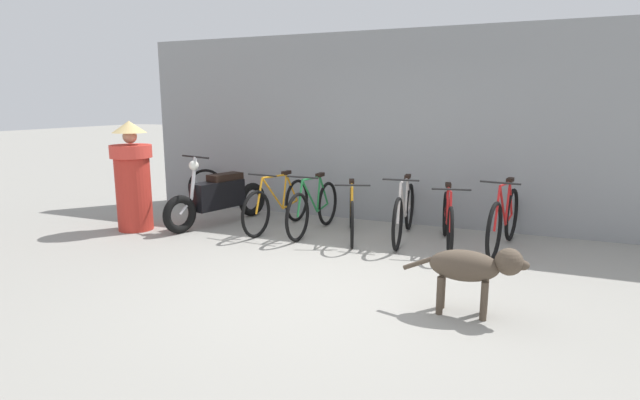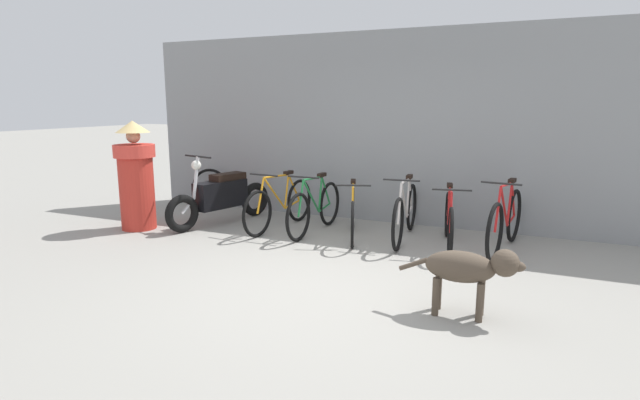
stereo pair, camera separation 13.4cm
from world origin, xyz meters
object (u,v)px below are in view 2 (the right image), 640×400
at_px(bicycle_1, 315,208).
at_px(bicycle_2, 353,213).
at_px(bicycle_0, 280,205).
at_px(person_in_robes, 136,175).
at_px(motorcycle, 221,197).
at_px(spare_tire_left, 211,188).
at_px(stray_dog, 469,268).
at_px(bicycle_4, 449,221).
at_px(bicycle_3, 405,213).
at_px(bicycle_5, 505,222).

bearing_deg(bicycle_1, bicycle_2, 89.33).
xyz_separation_m(bicycle_0, person_in_robes, (-1.89, -0.83, 0.44)).
bearing_deg(motorcycle, bicycle_2, 107.48).
bearing_deg(bicycle_1, spare_tire_left, -108.05).
height_order(bicycle_0, stray_dog, bicycle_0).
height_order(motorcycle, person_in_robes, person_in_robes).
bearing_deg(person_in_robes, bicycle_0, 159.91).
distance_m(bicycle_1, bicycle_2, 0.58).
xyz_separation_m(bicycle_0, bicycle_2, (1.14, -0.03, -0.02)).
xyz_separation_m(bicycle_0, bicycle_1, (0.56, -0.00, -0.00)).
height_order(bicycle_1, bicycle_4, bicycle_1).
bearing_deg(spare_tire_left, bicycle_3, -11.18).
distance_m(bicycle_3, person_in_robes, 3.86).
distance_m(bicycle_1, motorcycle, 1.53).
distance_m(bicycle_5, stray_dog, 2.19).
bearing_deg(bicycle_2, person_in_robes, -94.85).
bearing_deg(bicycle_1, bicycle_3, 98.71).
relative_size(bicycle_4, person_in_robes, 1.03).
xyz_separation_m(bicycle_2, bicycle_4, (1.28, 0.06, 0.00)).
bearing_deg(bicycle_0, bicycle_3, 100.18).
distance_m(stray_dog, person_in_robes, 4.99).
relative_size(bicycle_1, bicycle_3, 0.93).
xyz_separation_m(bicycle_3, motorcycle, (-2.79, -0.23, 0.05)).
bearing_deg(bicycle_5, bicycle_0, -78.99).
relative_size(bicycle_0, person_in_robes, 1.11).
relative_size(bicycle_5, spare_tire_left, 2.52).
bearing_deg(bicycle_0, bicycle_2, 94.12).
height_order(bicycle_2, bicycle_4, bicycle_4).
bearing_deg(bicycle_2, bicycle_1, -112.21).
bearing_deg(bicycle_3, bicycle_2, -80.30).
relative_size(bicycle_0, bicycle_1, 1.05).
xyz_separation_m(stray_dog, person_in_robes, (-4.82, 1.24, 0.35)).
distance_m(bicycle_0, motorcycle, 0.97).
distance_m(bicycle_3, spare_tire_left, 3.75).
xyz_separation_m(bicycle_3, spare_tire_left, (-3.67, 0.73, -0.02)).
height_order(bicycle_1, motorcycle, motorcycle).
bearing_deg(bicycle_4, bicycle_1, -100.40).
bearing_deg(bicycle_3, bicycle_5, 83.91).
xyz_separation_m(bicycle_3, bicycle_5, (1.26, -0.03, 0.01)).
distance_m(bicycle_0, bicycle_1, 0.56).
distance_m(bicycle_5, motorcycle, 4.05).
xyz_separation_m(motorcycle, stray_dog, (3.90, -1.98, 0.02)).
relative_size(bicycle_0, bicycle_4, 1.08).
xyz_separation_m(bicycle_1, bicycle_3, (1.26, 0.15, 0.01)).
distance_m(bicycle_0, bicycle_3, 1.83).
distance_m(bicycle_2, bicycle_5, 1.95).
bearing_deg(bicycle_3, stray_dog, 21.83).
height_order(bicycle_0, bicycle_3, bicycle_3).
height_order(bicycle_0, bicycle_4, bicycle_0).
height_order(bicycle_3, person_in_robes, person_in_robes).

